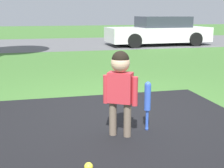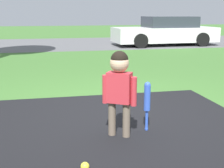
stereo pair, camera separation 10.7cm
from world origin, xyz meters
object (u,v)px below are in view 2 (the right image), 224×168
at_px(child, 119,82).
at_px(sports_ball, 85,166).
at_px(parked_car, 166,32).
at_px(baseball_bat, 147,99).

bearing_deg(child, sports_ball, -92.66).
height_order(child, parked_car, parked_car).
height_order(baseball_bat, parked_car, parked_car).
bearing_deg(baseball_bat, parked_car, 67.28).
height_order(child, sports_ball, child).
distance_m(child, sports_ball, 1.08).
xyz_separation_m(sports_ball, parked_car, (4.86, 10.38, 0.55)).
relative_size(child, baseball_bat, 1.64).
bearing_deg(sports_ball, baseball_bat, 43.98).
bearing_deg(child, parked_car, 96.90).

